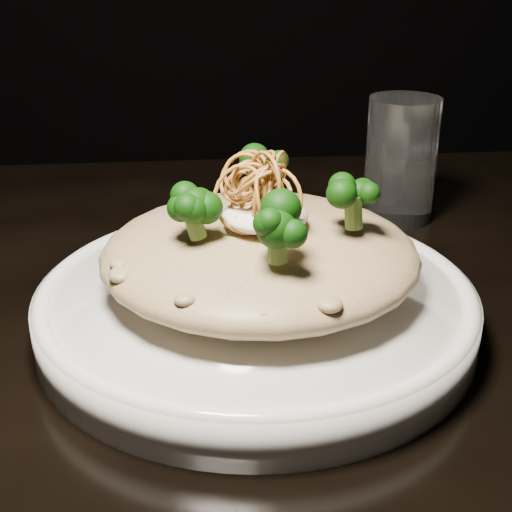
{
  "coord_description": "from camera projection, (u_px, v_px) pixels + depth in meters",
  "views": [
    {
      "loc": [
        -0.12,
        -0.44,
        1.0
      ],
      "look_at": [
        -0.08,
        -0.01,
        0.81
      ],
      "focal_mm": 50.0,
      "sensor_mm": 36.0,
      "label": 1
    }
  ],
  "objects": [
    {
      "name": "table",
      "position": [
        361.0,
        410.0,
        0.55
      ],
      "size": [
        1.1,
        0.8,
        0.75
      ],
      "color": "black",
      "rests_on": "ground"
    },
    {
      "name": "plate",
      "position": [
        256.0,
        307.0,
        0.5
      ],
      "size": [
        0.3,
        0.3,
        0.03
      ],
      "primitive_type": "cylinder",
      "color": "white",
      "rests_on": "table"
    },
    {
      "name": "risotto",
      "position": [
        260.0,
        253.0,
        0.48
      ],
      "size": [
        0.22,
        0.22,
        0.05
      ],
      "primitive_type": "ellipsoid",
      "color": "brown",
      "rests_on": "plate"
    },
    {
      "name": "broccoli",
      "position": [
        265.0,
        189.0,
        0.46
      ],
      "size": [
        0.14,
        0.14,
        0.05
      ],
      "primitive_type": null,
      "color": "black",
      "rests_on": "risotto"
    },
    {
      "name": "cheese",
      "position": [
        265.0,
        215.0,
        0.46
      ],
      "size": [
        0.06,
        0.06,
        0.02
      ],
      "primitive_type": "ellipsoid",
      "color": "white",
      "rests_on": "risotto"
    },
    {
      "name": "shallots",
      "position": [
        263.0,
        178.0,
        0.45
      ],
      "size": [
        0.05,
        0.05,
        0.03
      ],
      "primitive_type": null,
      "color": "brown",
      "rests_on": "cheese"
    },
    {
      "name": "drinking_glass",
      "position": [
        401.0,
        160.0,
        0.67
      ],
      "size": [
        0.07,
        0.07,
        0.12
      ],
      "primitive_type": "cylinder",
      "rotation": [
        0.0,
        0.0,
        0.05
      ],
      "color": "white",
      "rests_on": "table"
    }
  ]
}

